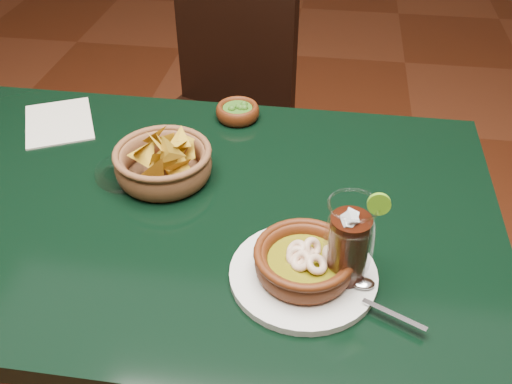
# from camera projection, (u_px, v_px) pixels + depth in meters

# --- Properties ---
(dining_table) EXTENTS (1.20, 0.80, 0.75)m
(dining_table) POSITION_uv_depth(u_px,v_px,m) (190.00, 241.00, 1.17)
(dining_table) COLOR black
(dining_table) RESTS_ON ground
(dining_chair) EXTENTS (0.56, 0.56, 0.94)m
(dining_chair) POSITION_uv_depth(u_px,v_px,m) (216.00, 118.00, 1.81)
(dining_chair) COLOR black
(dining_chair) RESTS_ON ground
(shrimp_plate) EXTENTS (0.32, 0.25, 0.07)m
(shrimp_plate) POSITION_uv_depth(u_px,v_px,m) (304.00, 264.00, 0.93)
(shrimp_plate) COLOR silver
(shrimp_plate) RESTS_ON dining_table
(chip_basket) EXTENTS (0.23, 0.23, 0.13)m
(chip_basket) POSITION_uv_depth(u_px,v_px,m) (164.00, 162.00, 1.15)
(chip_basket) COLOR brown
(chip_basket) RESTS_ON dining_table
(guacamole_ramekin) EXTENTS (0.12, 0.12, 0.04)m
(guacamole_ramekin) POSITION_uv_depth(u_px,v_px,m) (238.00, 112.00, 1.34)
(guacamole_ramekin) COLOR #461C0A
(guacamole_ramekin) RESTS_ON dining_table
(cola_drink) EXTENTS (0.16, 0.16, 0.19)m
(cola_drink) POSITION_uv_depth(u_px,v_px,m) (348.00, 245.00, 0.90)
(cola_drink) COLOR white
(cola_drink) RESTS_ON dining_table
(glass_ashtray) EXTENTS (0.13, 0.13, 0.03)m
(glass_ashtray) POSITION_uv_depth(u_px,v_px,m) (125.00, 173.00, 1.16)
(glass_ashtray) COLOR white
(glass_ashtray) RESTS_ON dining_table
(paper_menu) EXTENTS (0.22, 0.24, 0.00)m
(paper_menu) POSITION_uv_depth(u_px,v_px,m) (59.00, 122.00, 1.34)
(paper_menu) COLOR beige
(paper_menu) RESTS_ON dining_table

